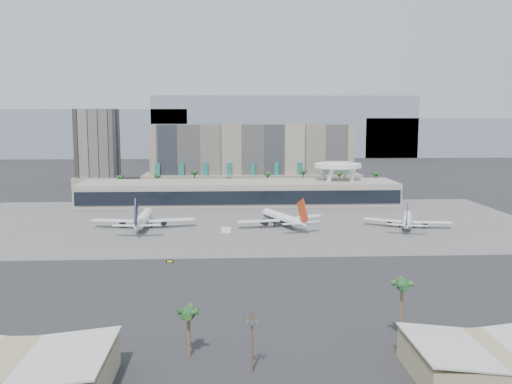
{
  "coord_description": "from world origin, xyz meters",
  "views": [
    {
      "loc": [
        -6.37,
        -196.21,
        47.2
      ],
      "look_at": [
        5.7,
        40.0,
        15.65
      ],
      "focal_mm": 40.0,
      "sensor_mm": 36.0,
      "label": 1
    }
  ],
  "objects_px": {
    "service_vehicle_a": "(145,223)",
    "taxiway_sign": "(170,261)",
    "utility_pole": "(252,336)",
    "airliner_right": "(407,220)",
    "service_vehicle_b": "(227,230)",
    "airliner_left": "(143,219)",
    "airliner_centre": "(282,218)"
  },
  "relations": [
    {
      "from": "airliner_left",
      "to": "airliner_centre",
      "type": "xyz_separation_m",
      "value": [
        59.42,
        1.21,
        -0.3
      ]
    },
    {
      "from": "utility_pole",
      "to": "airliner_right",
      "type": "relative_size",
      "value": 0.33
    },
    {
      "from": "utility_pole",
      "to": "airliner_centre",
      "type": "bearing_deg",
      "value": 82.18
    },
    {
      "from": "airliner_left",
      "to": "airliner_centre",
      "type": "height_order",
      "value": "airliner_left"
    },
    {
      "from": "airliner_left",
      "to": "service_vehicle_a",
      "type": "relative_size",
      "value": 10.31
    },
    {
      "from": "utility_pole",
      "to": "airliner_left",
      "type": "relative_size",
      "value": 0.26
    },
    {
      "from": "service_vehicle_b",
      "to": "airliner_centre",
      "type": "bearing_deg",
      "value": 35.1
    },
    {
      "from": "airliner_left",
      "to": "airliner_right",
      "type": "relative_size",
      "value": 1.23
    },
    {
      "from": "service_vehicle_a",
      "to": "utility_pole",
      "type": "bearing_deg",
      "value": -81.17
    },
    {
      "from": "airliner_right",
      "to": "service_vehicle_a",
      "type": "bearing_deg",
      "value": -167.56
    },
    {
      "from": "service_vehicle_a",
      "to": "service_vehicle_b",
      "type": "relative_size",
      "value": 1.12
    },
    {
      "from": "airliner_centre",
      "to": "airliner_right",
      "type": "bearing_deg",
      "value": -28.4
    },
    {
      "from": "airliner_right",
      "to": "service_vehicle_a",
      "type": "relative_size",
      "value": 8.35
    },
    {
      "from": "service_vehicle_b",
      "to": "taxiway_sign",
      "type": "xyz_separation_m",
      "value": [
        -18.45,
        -47.63,
        -0.49
      ]
    },
    {
      "from": "airliner_left",
      "to": "service_vehicle_a",
      "type": "height_order",
      "value": "airliner_left"
    },
    {
      "from": "airliner_right",
      "to": "utility_pole",
      "type": "bearing_deg",
      "value": -99.67
    },
    {
      "from": "airliner_centre",
      "to": "airliner_right",
      "type": "relative_size",
      "value": 1.08
    },
    {
      "from": "airliner_left",
      "to": "airliner_centre",
      "type": "relative_size",
      "value": 1.14
    },
    {
      "from": "utility_pole",
      "to": "service_vehicle_a",
      "type": "bearing_deg",
      "value": 105.32
    },
    {
      "from": "taxiway_sign",
      "to": "airliner_left",
      "type": "bearing_deg",
      "value": 110.25
    },
    {
      "from": "airliner_right",
      "to": "service_vehicle_b",
      "type": "distance_m",
      "value": 77.07
    },
    {
      "from": "airliner_left",
      "to": "taxiway_sign",
      "type": "distance_m",
      "value": 60.95
    },
    {
      "from": "airliner_right",
      "to": "service_vehicle_b",
      "type": "relative_size",
      "value": 9.35
    },
    {
      "from": "utility_pole",
      "to": "airliner_right",
      "type": "bearing_deg",
      "value": 61.86
    },
    {
      "from": "service_vehicle_a",
      "to": "taxiway_sign",
      "type": "distance_m",
      "value": 67.75
    },
    {
      "from": "utility_pole",
      "to": "service_vehicle_a",
      "type": "height_order",
      "value": "utility_pole"
    },
    {
      "from": "airliner_right",
      "to": "service_vehicle_b",
      "type": "xyz_separation_m",
      "value": [
        -76.8,
        -6.1,
        -2.31
      ]
    },
    {
      "from": "airliner_left",
      "to": "service_vehicle_a",
      "type": "bearing_deg",
      "value": 90.22
    },
    {
      "from": "airliner_left",
      "to": "taxiway_sign",
      "type": "height_order",
      "value": "airliner_left"
    },
    {
      "from": "taxiway_sign",
      "to": "airliner_centre",
      "type": "bearing_deg",
      "value": 58.63
    },
    {
      "from": "airliner_centre",
      "to": "service_vehicle_a",
      "type": "bearing_deg",
      "value": 152.33
    },
    {
      "from": "service_vehicle_b",
      "to": "taxiway_sign",
      "type": "bearing_deg",
      "value": -102.67
    }
  ]
}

